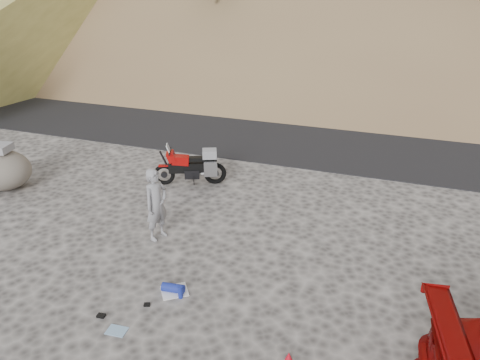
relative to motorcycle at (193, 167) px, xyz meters
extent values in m
plane|color=#3E3B39|center=(0.34, -3.45, -0.51)|extent=(140.00, 140.00, 0.00)
cube|color=black|center=(0.34, 5.55, -0.51)|extent=(120.00, 7.00, 0.05)
cylinder|color=#332212|center=(-17.66, 12.55, 3.05)|extent=(0.15, 0.15, 1.26)
torus|color=black|center=(-0.74, -0.32, -0.21)|extent=(0.59, 0.34, 0.60)
cylinder|color=black|center=(-0.74, -0.32, -0.21)|extent=(0.19, 0.12, 0.18)
torus|color=black|center=(0.55, 0.24, -0.21)|extent=(0.63, 0.37, 0.64)
cylinder|color=black|center=(0.55, 0.24, -0.21)|extent=(0.21, 0.15, 0.20)
cylinder|color=black|center=(-0.67, -0.29, 0.12)|extent=(0.33, 0.18, 0.74)
cylinder|color=black|center=(-0.56, -0.24, 0.47)|extent=(0.26, 0.53, 0.04)
cube|color=black|center=(-0.11, -0.05, -0.02)|extent=(1.09, 0.63, 0.27)
cube|color=black|center=(-0.03, -0.01, -0.20)|extent=(0.48, 0.41, 0.25)
cube|color=#960908|center=(-0.31, -0.13, 0.21)|extent=(0.54, 0.44, 0.28)
cube|color=#960908|center=(-0.53, -0.23, 0.32)|extent=(0.37, 0.39, 0.32)
cube|color=silver|center=(-0.59, -0.25, 0.56)|extent=(0.21, 0.29, 0.23)
cube|color=black|center=(0.09, 0.04, 0.23)|extent=(0.54, 0.38, 0.11)
cube|color=black|center=(0.41, 0.18, 0.19)|extent=(0.36, 0.28, 0.09)
cube|color=#A5A5A9|center=(0.54, -0.02, 0.01)|extent=(0.38, 0.24, 0.41)
cube|color=#A5A5A9|center=(0.35, 0.41, 0.01)|extent=(0.38, 0.24, 0.41)
cube|color=gray|center=(0.43, 0.19, 0.37)|extent=(0.47, 0.43, 0.24)
cube|color=#960908|center=(-0.74, -0.32, 0.06)|extent=(0.29, 0.21, 0.04)
cylinder|color=black|center=(0.07, -0.14, -0.35)|extent=(0.10, 0.18, 0.33)
cylinder|color=#A5A5A9|center=(0.44, 0.05, -0.15)|extent=(0.41, 0.24, 0.12)
imported|color=gray|center=(0.47, -2.87, -0.51)|extent=(0.56, 0.69, 1.65)
ellipsoid|color=#514D46|center=(-4.77, -1.99, 0.02)|extent=(1.65, 1.40, 1.07)
cube|color=white|center=(1.67, -4.49, -0.51)|extent=(0.64, 0.63, 0.02)
cylinder|color=navy|center=(1.66, -4.51, -0.43)|extent=(0.44, 0.22, 0.17)
cylinder|color=navy|center=(1.86, -4.62, -0.39)|extent=(0.11, 0.11, 0.24)
cone|color=red|center=(4.09, -5.42, -0.44)|extent=(0.16, 0.16, 0.16)
cube|color=black|center=(0.79, -5.54, -0.49)|extent=(0.15, 0.11, 0.04)
cube|color=black|center=(1.39, -5.02, -0.50)|extent=(0.13, 0.12, 0.04)
cube|color=#80A5C6|center=(1.24, -5.76, -0.51)|extent=(0.35, 0.27, 0.01)
camera|label=1|loc=(5.20, -10.76, 4.99)|focal=35.00mm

